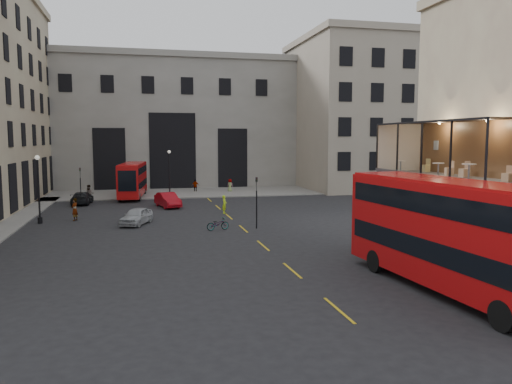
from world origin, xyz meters
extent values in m
plane|color=black|center=(0.00, 0.00, 0.00)|extent=(140.00, 140.00, 0.00)
cube|color=beige|center=(10.00, 0.00, 7.50)|extent=(4.00, 11.00, 15.00)
cube|color=black|center=(4.98, 0.00, 2.00)|extent=(0.08, 9.20, 3.00)
cube|color=brown|center=(7.97, 0.00, 6.05)|extent=(0.04, 10.00, 2.90)
cube|color=beige|center=(6.50, 5.00, 6.05)|extent=(3.00, 0.04, 2.90)
cube|color=black|center=(6.50, 0.00, 7.50)|extent=(3.00, 10.00, 0.04)
cube|color=slate|center=(5.00, 0.00, 4.70)|extent=(0.12, 10.00, 0.18)
cube|color=black|center=(5.00, 0.00, 7.45)|extent=(0.12, 10.00, 0.10)
cube|color=beige|center=(7.92, 3.20, 6.20)|extent=(0.04, 0.45, 0.55)
cylinder|color=#FFD899|center=(7.30, -2.00, 7.45)|extent=(0.12, 0.12, 0.05)
cylinder|color=#FFD899|center=(7.30, 2.00, 7.45)|extent=(0.12, 0.12, 0.05)
cube|color=beige|center=(6.50, 0.00, 2.25)|extent=(3.00, 11.00, 4.50)
cube|color=slate|center=(6.50, 0.00, 4.55)|extent=(3.00, 10.00, 0.10)
cube|color=gray|center=(-5.00, 48.00, 9.00)|extent=(34.00, 10.00, 18.00)
cube|color=gray|center=(-5.00, 48.00, 17.60)|extent=(35.00, 10.60, 0.80)
cube|color=black|center=(-5.00, 42.96, 5.00)|extent=(6.00, 0.12, 10.00)
cube|color=black|center=(-13.00, 42.96, 4.00)|extent=(4.00, 0.12, 8.00)
cube|color=black|center=(3.00, 42.96, 4.00)|extent=(4.00, 0.12, 8.00)
cube|color=#A49784|center=(20.00, 40.00, 10.00)|extent=(16.00, 18.00, 20.00)
cube|color=#A49784|center=(20.00, 40.00, 19.60)|extent=(16.60, 18.60, 0.80)
cube|color=slate|center=(-6.00, 38.00, 0.06)|extent=(40.00, 12.00, 0.12)
cylinder|color=black|center=(-1.00, 12.00, 1.40)|extent=(0.10, 0.10, 2.80)
imported|color=black|center=(-1.00, 12.00, 3.30)|extent=(0.16, 0.20, 1.00)
cylinder|color=black|center=(-15.00, 28.00, 1.40)|extent=(0.10, 0.10, 2.80)
imported|color=black|center=(-15.00, 28.00, 3.30)|extent=(0.16, 0.20, 1.00)
cylinder|color=black|center=(-17.00, 18.00, 2.50)|extent=(0.14, 0.14, 5.00)
cylinder|color=black|center=(-17.00, 18.00, 0.25)|extent=(0.36, 0.36, 0.50)
sphere|color=silver|center=(-17.00, 18.00, 5.15)|extent=(0.36, 0.36, 0.36)
cylinder|color=black|center=(-6.00, 34.00, 2.50)|extent=(0.14, 0.14, 5.00)
cylinder|color=black|center=(-6.00, 34.00, 0.25)|extent=(0.36, 0.36, 0.50)
sphere|color=silver|center=(-6.00, 34.00, 5.15)|extent=(0.36, 0.36, 0.36)
cube|color=#A30B0D|center=(3.50, -4.95, 2.59)|extent=(3.78, 12.30, 4.29)
cube|color=black|center=(3.50, -4.95, 1.98)|extent=(3.76, 11.65, 0.88)
cube|color=black|center=(3.50, -4.95, 3.91)|extent=(3.76, 11.65, 0.88)
cube|color=#A30B0D|center=(3.50, -4.95, 4.77)|extent=(3.65, 12.05, 0.13)
cylinder|color=black|center=(1.92, -1.19, 0.55)|extent=(0.40, 1.12, 1.10)
cylinder|color=black|center=(4.42, -0.98, 0.55)|extent=(0.40, 1.12, 1.10)
cylinder|color=black|center=(2.61, -9.28, 0.55)|extent=(0.40, 1.12, 1.10)
cube|color=#B30C0D|center=(-10.08, 34.05, 2.09)|extent=(3.22, 9.97, 3.47)
cube|color=black|center=(-10.08, 34.05, 1.60)|extent=(3.20, 9.44, 0.71)
cube|color=black|center=(-10.08, 34.05, 3.16)|extent=(3.20, 9.44, 0.71)
cube|color=#B30C0D|center=(-10.08, 34.05, 3.86)|extent=(3.11, 9.77, 0.11)
cylinder|color=black|center=(-10.74, 37.27, 0.45)|extent=(0.34, 0.91, 0.89)
cylinder|color=black|center=(-8.77, 37.07, 0.45)|extent=(0.34, 0.91, 0.89)
cylinder|color=black|center=(-11.42, 30.75, 0.45)|extent=(0.34, 0.91, 0.89)
cylinder|color=black|center=(-9.44, 30.54, 0.45)|extent=(0.34, 0.91, 0.89)
imported|color=#A9ADB2|center=(-9.64, 15.77, 0.65)|extent=(2.89, 4.14, 1.31)
imported|color=#A70A14|center=(-6.72, 25.26, 0.71)|extent=(2.55, 4.54, 1.42)
imported|color=black|center=(-15.06, 29.56, 0.64)|extent=(2.02, 4.47, 1.27)
imported|color=gray|center=(-3.89, 11.99, 0.44)|extent=(1.78, 0.98, 0.89)
imported|color=#CBFA1A|center=(-2.05, 19.99, 0.81)|extent=(0.60, 0.70, 1.62)
imported|color=gray|center=(-14.41, 30.26, 0.95)|extent=(0.93, 0.73, 1.89)
imported|color=gray|center=(-9.89, 33.60, 0.78)|extent=(1.16, 0.92, 1.57)
imported|color=gray|center=(-2.59, 38.32, 0.81)|extent=(0.95, 0.41, 1.61)
imported|color=gray|center=(1.63, 37.50, 0.83)|extent=(0.96, 0.92, 1.66)
imported|color=gray|center=(-14.50, 18.79, 0.92)|extent=(0.67, 0.79, 1.83)
cylinder|color=silver|center=(5.70, -2.94, 5.40)|extent=(0.65, 0.65, 0.04)
cylinder|color=slate|center=(5.70, -2.94, 5.00)|extent=(0.09, 0.09, 0.76)
cylinder|color=slate|center=(5.70, -2.94, 4.62)|extent=(0.48, 0.48, 0.03)
cylinder|color=beige|center=(5.83, -0.29, 5.31)|extent=(0.59, 0.59, 0.04)
cylinder|color=slate|center=(5.83, -0.29, 4.96)|extent=(0.08, 0.08, 0.69)
cylinder|color=slate|center=(5.83, -0.29, 4.61)|extent=(0.43, 0.43, 0.03)
cylinder|color=beige|center=(5.78, 3.47, 5.28)|extent=(0.56, 0.56, 0.04)
cylinder|color=slate|center=(5.78, 3.47, 4.94)|extent=(0.07, 0.07, 0.65)
cylinder|color=slate|center=(5.78, 3.47, 4.61)|extent=(0.41, 0.41, 0.03)
cube|color=tan|center=(7.17, -3.73, 4.80)|extent=(0.45, 0.45, 0.40)
cube|color=tan|center=(7.33, -3.68, 5.17)|extent=(0.13, 0.37, 0.35)
cube|color=tan|center=(7.07, -0.72, 4.82)|extent=(0.42, 0.42, 0.44)
cube|color=tan|center=(7.25, -0.71, 5.23)|extent=(0.05, 0.41, 0.39)
cube|color=tan|center=(7.05, 0.54, 4.81)|extent=(0.48, 0.48, 0.42)
cube|color=tan|center=(7.22, 0.49, 5.21)|extent=(0.13, 0.39, 0.37)
cube|color=#D2BE79|center=(7.51, 3.57, 4.81)|extent=(0.43, 0.43, 0.42)
cube|color=#D2BE79|center=(7.68, 3.59, 5.21)|extent=(0.08, 0.39, 0.37)
camera|label=1|loc=(-9.35, -23.37, 6.55)|focal=35.00mm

